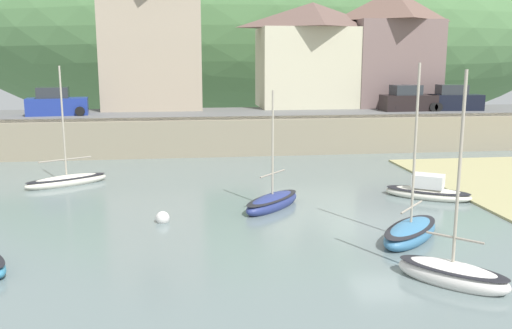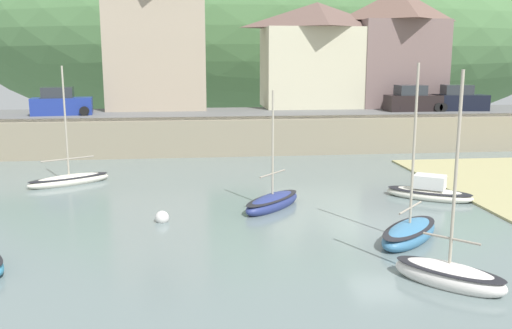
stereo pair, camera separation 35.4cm
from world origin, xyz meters
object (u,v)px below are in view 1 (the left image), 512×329
object	(u,v)px
sailboat_nearest_shore	(67,180)
sailboat_white_hull	(410,232)
sailboat_far_left	(272,202)
parked_car_by_wall	(408,100)
dinghy_open_wooden	(452,273)
motorboat_with_cabin	(428,192)
parked_car_end_of_row	(454,100)
waterfront_building_left	(152,32)
waterfront_building_right	(392,47)
parked_car_near_slipway	(56,104)
mooring_buoy	(163,218)
waterfront_building_centre	(312,54)

from	to	relation	value
sailboat_nearest_shore	sailboat_white_hull	bearing A→B (deg)	-67.97
sailboat_nearest_shore	sailboat_far_left	world-z (taller)	sailboat_nearest_shore
sailboat_nearest_shore	parked_car_by_wall	distance (m)	25.94
parked_car_by_wall	dinghy_open_wooden	bearing A→B (deg)	-112.27
motorboat_with_cabin	parked_car_end_of_row	bearing A→B (deg)	94.55
sailboat_white_hull	waterfront_building_left	bearing A→B (deg)	64.05
waterfront_building_right	sailboat_white_hull	size ratio (longest dim) A/B	1.48
sailboat_far_left	parked_car_near_slipway	distance (m)	21.75
sailboat_white_hull	parked_car_end_of_row	distance (m)	25.79
sailboat_far_left	parked_car_by_wall	xyz separation A→B (m)	(13.22, 17.52, 2.93)
dinghy_open_wooden	sailboat_white_hull	bearing A→B (deg)	130.09
dinghy_open_wooden	parked_car_by_wall	size ratio (longest dim) A/B	1.49
motorboat_with_cabin	waterfront_building_right	bearing A→B (deg)	108.18
parked_car_by_wall	parked_car_end_of_row	size ratio (longest dim) A/B	0.98
parked_car_end_of_row	mooring_buoy	world-z (taller)	parked_car_end_of_row
waterfront_building_centre	sailboat_white_hull	distance (m)	27.62
dinghy_open_wooden	waterfront_building_right	bearing A→B (deg)	118.29
waterfront_building_left	motorboat_with_cabin	distance (m)	26.37
waterfront_building_left	waterfront_building_right	size ratio (longest dim) A/B	1.24
dinghy_open_wooden	mooring_buoy	world-z (taller)	dinghy_open_wooden
mooring_buoy	waterfront_building_centre	bearing A→B (deg)	64.25
dinghy_open_wooden	mooring_buoy	xyz separation A→B (m)	(-8.41, 7.10, -0.13)
waterfront_building_centre	parked_car_end_of_row	xyz separation A→B (m)	(10.15, -4.50, -3.43)
sailboat_nearest_shore	dinghy_open_wooden	size ratio (longest dim) A/B	0.98
motorboat_with_cabin	parked_car_near_slipway	bearing A→B (deg)	174.24
sailboat_far_left	parked_car_near_slipway	bearing A→B (deg)	76.47
sailboat_white_hull	parked_car_by_wall	distance (m)	24.20
waterfront_building_centre	parked_car_near_slipway	xyz separation A→B (m)	(-19.30, -4.50, -3.43)
parked_car_near_slipway	mooring_buoy	bearing A→B (deg)	-74.09
waterfront_building_left	sailboat_far_left	size ratio (longest dim) A/B	2.25
sailboat_nearest_shore	parked_car_end_of_row	bearing A→B (deg)	-7.02
sailboat_nearest_shore	motorboat_with_cabin	bearing A→B (deg)	-46.98
waterfront_building_right	sailboat_nearest_shore	xyz separation A→B (m)	(-23.13, -16.36, -6.96)
sailboat_far_left	parked_car_end_of_row	world-z (taller)	sailboat_far_left
waterfront_building_left	sailboat_nearest_shore	bearing A→B (deg)	-102.40
parked_car_end_of_row	waterfront_building_centre	bearing A→B (deg)	161.38
waterfront_building_centre	dinghy_open_wooden	xyz separation A→B (m)	(-2.93, -30.62, -6.34)
waterfront_building_right	sailboat_white_hull	bearing A→B (deg)	-109.10
motorboat_with_cabin	parked_car_by_wall	distance (m)	17.94
mooring_buoy	sailboat_white_hull	bearing A→B (deg)	-20.24
waterfront_building_centre	parked_car_end_of_row	bearing A→B (deg)	-23.92
sailboat_far_left	mooring_buoy	distance (m)	4.84
sailboat_white_hull	dinghy_open_wooden	xyz separation A→B (m)	(-0.38, -3.85, 0.01)
parked_car_by_wall	motorboat_with_cabin	bearing A→B (deg)	-111.75
waterfront_building_centre	parked_car_by_wall	size ratio (longest dim) A/B	2.13
waterfront_building_centre	parked_car_near_slipway	size ratio (longest dim) A/B	2.08
sailboat_white_hull	mooring_buoy	world-z (taller)	sailboat_white_hull
sailboat_nearest_shore	sailboat_far_left	bearing A→B (deg)	-61.42
waterfront_building_left	waterfront_building_centre	xyz separation A→B (m)	(12.81, -0.00, -1.71)
sailboat_far_left	parked_car_near_slipway	xyz separation A→B (m)	(-12.56, 17.52, 2.93)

